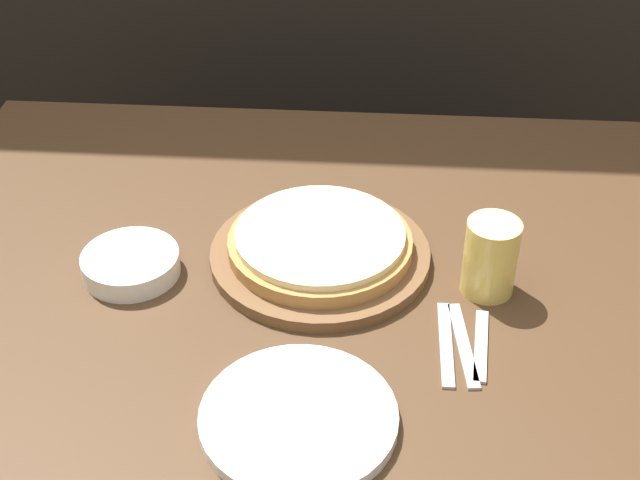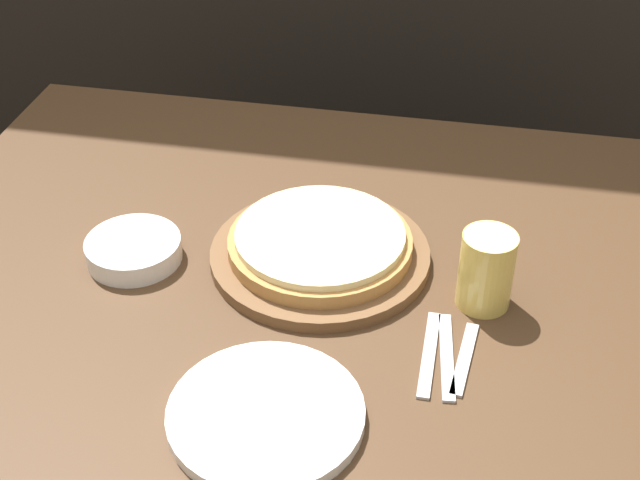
# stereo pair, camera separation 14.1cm
# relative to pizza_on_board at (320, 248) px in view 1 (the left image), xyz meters

# --- Properties ---
(dining_table) EXTENTS (1.34, 1.02, 0.70)m
(dining_table) POSITION_rel_pizza_on_board_xyz_m (-0.03, -0.01, -0.38)
(dining_table) COLOR #4C331E
(dining_table) RESTS_ON ground_plane
(pizza_on_board) EXTENTS (0.35, 0.35, 0.06)m
(pizza_on_board) POSITION_rel_pizza_on_board_xyz_m (0.00, 0.00, 0.00)
(pizza_on_board) COLOR brown
(pizza_on_board) RESTS_ON dining_table
(beer_glass) EXTENTS (0.08, 0.08, 0.12)m
(beer_glass) POSITION_rel_pizza_on_board_xyz_m (0.26, -0.05, 0.04)
(beer_glass) COLOR #E5C65B
(beer_glass) RESTS_ON dining_table
(dinner_plate) EXTENTS (0.26, 0.26, 0.02)m
(dinner_plate) POSITION_rel_pizza_on_board_xyz_m (-0.00, -0.35, -0.02)
(dinner_plate) COLOR white
(dinner_plate) RESTS_ON dining_table
(side_bowl) EXTENTS (0.15, 0.15, 0.04)m
(side_bowl) POSITION_rel_pizza_on_board_xyz_m (-0.29, -0.05, -0.01)
(side_bowl) COLOR white
(side_bowl) RESTS_ON dining_table
(fork) EXTENTS (0.02, 0.17, 0.00)m
(fork) POSITION_rel_pizza_on_board_xyz_m (0.19, -0.19, -0.02)
(fork) COLOR silver
(fork) RESTS_ON dining_table
(dinner_knife) EXTENTS (0.04, 0.18, 0.00)m
(dinner_knife) POSITION_rel_pizza_on_board_xyz_m (0.22, -0.19, -0.02)
(dinner_knife) COLOR silver
(dinner_knife) RESTS_ON dining_table
(spoon) EXTENTS (0.03, 0.15, 0.00)m
(spoon) POSITION_rel_pizza_on_board_xyz_m (0.24, -0.19, -0.02)
(spoon) COLOR silver
(spoon) RESTS_ON dining_table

